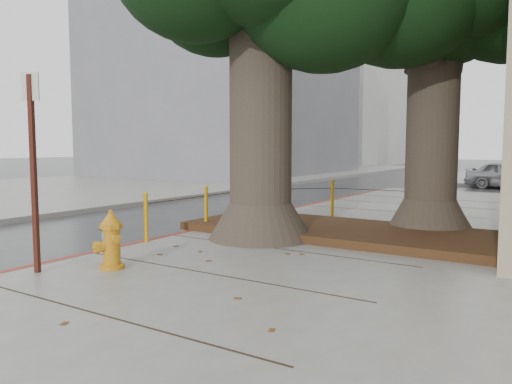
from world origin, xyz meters
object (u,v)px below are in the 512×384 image
(signpost, at_px, (33,161))
(fire_hydrant, at_px, (111,240))
(car_dark, at_px, (275,168))
(car_silver, at_px, (510,175))

(signpost, bearing_deg, fire_hydrant, 25.99)
(fire_hydrant, bearing_deg, car_dark, 137.46)
(fire_hydrant, distance_m, car_silver, 20.47)
(signpost, xyz_separation_m, car_dark, (-8.54, 21.03, -1.08))
(signpost, relative_size, car_silver, 0.75)
(fire_hydrant, relative_size, car_silver, 0.23)
(fire_hydrant, distance_m, car_dark, 22.32)
(car_silver, bearing_deg, fire_hydrant, 176.29)
(fire_hydrant, relative_size, signpost, 0.31)
(fire_hydrant, xyz_separation_m, signpost, (-0.72, -0.72, 1.17))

